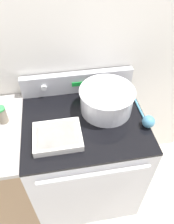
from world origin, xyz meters
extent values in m
plane|color=beige|center=(0.00, 0.00, 0.00)|extent=(12.00, 12.00, 0.00)
cube|color=silver|center=(0.00, 0.70, 1.25)|extent=(8.00, 0.05, 2.50)
cube|color=#BCBCC1|center=(0.00, 0.33, 0.46)|extent=(0.81, 0.67, 0.92)
cube|color=black|center=(0.00, 0.33, 0.93)|extent=(0.81, 0.67, 0.02)
cylinder|color=silver|center=(0.00, -0.02, 0.86)|extent=(0.67, 0.02, 0.02)
cube|color=#BCBCC1|center=(0.00, 0.64, 1.02)|extent=(0.81, 0.05, 0.16)
cylinder|color=white|center=(-0.24, 0.61, 1.03)|extent=(0.04, 0.02, 0.04)
cylinder|color=white|center=(0.24, 0.61, 1.03)|extent=(0.04, 0.02, 0.04)
cube|color=green|center=(0.00, 0.61, 1.03)|extent=(0.09, 0.01, 0.03)
cylinder|color=silver|center=(0.16, 0.42, 1.02)|extent=(0.35, 0.35, 0.17)
torus|color=silver|center=(0.16, 0.42, 1.10)|extent=(0.37, 0.37, 0.01)
cylinder|color=beige|center=(0.16, 0.42, 1.09)|extent=(0.32, 0.32, 0.02)
cube|color=silver|center=(-0.18, 0.21, 0.96)|extent=(0.29, 0.24, 0.05)
cube|color=beige|center=(-0.18, 0.21, 0.97)|extent=(0.25, 0.21, 0.03)
cylinder|color=teal|center=(0.39, 0.35, 0.95)|extent=(0.01, 0.26, 0.01)
sphere|color=teal|center=(0.39, 0.22, 0.98)|extent=(0.08, 0.08, 0.08)
cylinder|color=gray|center=(-0.51, 0.40, 1.01)|extent=(0.06, 0.06, 0.11)
cylinder|color=green|center=(-0.51, 0.40, 1.07)|extent=(0.06, 0.06, 0.01)
camera|label=1|loc=(-0.15, -0.62, 2.00)|focal=35.00mm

